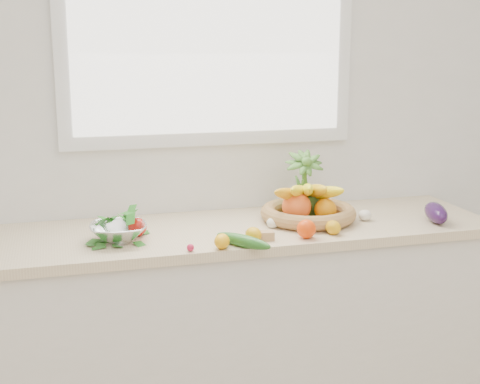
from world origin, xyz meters
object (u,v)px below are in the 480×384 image
object	(u,v)px
cucumber	(243,241)
potted_herb	(303,187)
apple	(137,227)
eggplant	(436,213)
fruit_basket	(308,208)
colander_with_spinach	(118,227)

from	to	relation	value
cucumber	potted_herb	size ratio (longest dim) A/B	0.84
apple	eggplant	size ratio (longest dim) A/B	0.36
eggplant	fruit_basket	size ratio (longest dim) A/B	0.40
potted_herb	colander_with_spinach	size ratio (longest dim) A/B	1.32
cucumber	potted_herb	distance (m)	0.53
potted_herb	fruit_basket	distance (m)	0.11
eggplant	potted_herb	size ratio (longest dim) A/B	0.67
apple	cucumber	xyz separation A→B (m)	(0.36, -0.25, -0.01)
eggplant	fruit_basket	bearing A→B (deg)	162.10
eggplant	cucumber	xyz separation A→B (m)	(-0.88, -0.12, -0.02)
fruit_basket	colander_with_spinach	distance (m)	0.81
potted_herb	colander_with_spinach	xyz separation A→B (m)	(-0.81, -0.17, -0.08)
apple	colander_with_spinach	world-z (taller)	colander_with_spinach
cucumber	colander_with_spinach	xyz separation A→B (m)	(-0.44, 0.19, 0.03)
apple	fruit_basket	world-z (taller)	fruit_basket
fruit_basket	colander_with_spinach	bearing A→B (deg)	-173.45
eggplant	cucumber	distance (m)	0.89
eggplant	cucumber	size ratio (longest dim) A/B	0.80
eggplant	colander_with_spinach	world-z (taller)	colander_with_spinach
colander_with_spinach	cucumber	bearing A→B (deg)	-23.73
eggplant	colander_with_spinach	distance (m)	1.32
apple	fruit_basket	xyz separation A→B (m)	(0.73, 0.03, 0.02)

